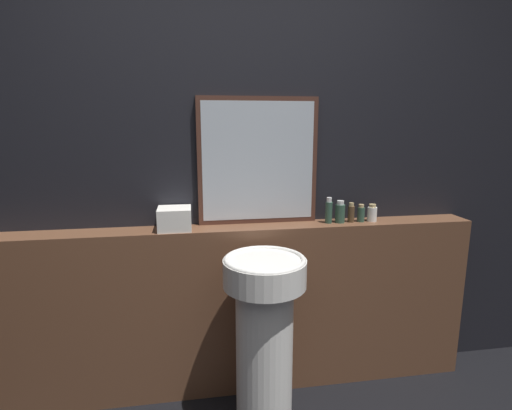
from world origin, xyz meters
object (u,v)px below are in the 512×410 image
object	(u,v)px
towel_stack	(175,219)
shampoo_bottle	(329,211)
pedestal_sink	(264,334)
conditioner_bottle	(340,212)
lotion_bottle	(351,213)
mirror	(258,161)
body_wash_bottle	(361,214)
hand_soap_bottle	(372,213)

from	to	relation	value
towel_stack	shampoo_bottle	world-z (taller)	shampoo_bottle
pedestal_sink	conditioner_bottle	world-z (taller)	conditioner_bottle
towel_stack	lotion_bottle	distance (m)	0.99
mirror	body_wash_bottle	bearing A→B (deg)	-7.18
body_wash_bottle	conditioner_bottle	bearing A→B (deg)	-180.00
mirror	towel_stack	size ratio (longest dim) A/B	4.01
conditioner_bottle	hand_soap_bottle	size ratio (longest dim) A/B	1.27
body_wash_bottle	hand_soap_bottle	bearing A→B (deg)	0.00
pedestal_sink	shampoo_bottle	bearing A→B (deg)	38.78
shampoo_bottle	body_wash_bottle	world-z (taller)	shampoo_bottle
mirror	conditioner_bottle	distance (m)	0.55
mirror	hand_soap_bottle	size ratio (longest dim) A/B	6.96
mirror	pedestal_sink	bearing A→B (deg)	-95.30
pedestal_sink	lotion_bottle	size ratio (longest dim) A/B	8.07
lotion_bottle	mirror	bearing A→B (deg)	172.02
lotion_bottle	body_wash_bottle	bearing A→B (deg)	0.00
pedestal_sink	shampoo_bottle	distance (m)	0.76
mirror	lotion_bottle	size ratio (longest dim) A/B	6.20
pedestal_sink	mirror	size ratio (longest dim) A/B	1.30
mirror	shampoo_bottle	size ratio (longest dim) A/B	4.73
pedestal_sink	mirror	xyz separation A→B (m)	(0.04, 0.42, 0.80)
body_wash_bottle	hand_soap_bottle	world-z (taller)	body_wash_bottle
shampoo_bottle	hand_soap_bottle	size ratio (longest dim) A/B	1.47
shampoo_bottle	body_wash_bottle	bearing A→B (deg)	0.00
hand_soap_bottle	towel_stack	bearing A→B (deg)	-180.00
lotion_bottle	body_wash_bottle	distance (m)	0.06
conditioner_bottle	body_wash_bottle	distance (m)	0.13
mirror	towel_stack	world-z (taller)	mirror
mirror	body_wash_bottle	distance (m)	0.66
towel_stack	hand_soap_bottle	distance (m)	1.11
pedestal_sink	shampoo_bottle	xyz separation A→B (m)	(0.43, 0.35, 0.52)
mirror	lotion_bottle	distance (m)	0.61
mirror	shampoo_bottle	xyz separation A→B (m)	(0.39, -0.07, -0.28)
towel_stack	hand_soap_bottle	xyz separation A→B (m)	(1.11, 0.00, -0.01)
pedestal_sink	conditioner_bottle	size ratio (longest dim) A/B	7.16
conditioner_bottle	lotion_bottle	distance (m)	0.07
hand_soap_bottle	lotion_bottle	bearing A→B (deg)	-180.00
towel_stack	body_wash_bottle	size ratio (longest dim) A/B	1.71
mirror	conditioner_bottle	size ratio (longest dim) A/B	5.50
conditioner_bottle	body_wash_bottle	size ratio (longest dim) A/B	1.25
towel_stack	shampoo_bottle	xyz separation A→B (m)	(0.85, 0.00, 0.01)
conditioner_bottle	lotion_bottle	xyz separation A→B (m)	(0.07, 0.00, -0.01)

